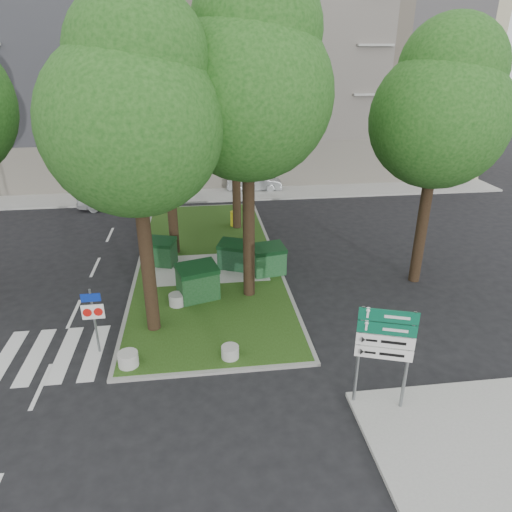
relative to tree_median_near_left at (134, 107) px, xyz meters
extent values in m
plane|color=black|center=(1.41, -2.56, -7.32)|extent=(120.00, 120.00, 0.00)
cube|color=#244212|center=(1.91, 5.44, -7.26)|extent=(6.00, 16.00, 0.12)
cube|color=gray|center=(1.91, 5.44, -7.27)|extent=(6.30, 16.30, 0.10)
cube|color=#999993|center=(7.91, -6.06, -7.26)|extent=(5.00, 4.00, 0.12)
cube|color=#999993|center=(1.41, 15.94, -7.26)|extent=(42.00, 3.00, 0.12)
cube|color=silver|center=(-2.34, -1.06, -7.31)|extent=(5.00, 3.00, 0.01)
cube|color=tan|center=(1.41, 23.44, 0.68)|extent=(41.00, 12.00, 16.00)
cylinder|color=black|center=(-0.09, -0.06, -4.24)|extent=(0.44, 0.44, 6.16)
sphere|color=#184612|center=(-0.09, -0.06, -0.50)|extent=(5.20, 5.20, 5.20)
sphere|color=#184612|center=(0.21, 0.14, 1.26)|extent=(3.90, 3.90, 3.90)
cylinder|color=black|center=(3.41, 1.94, -3.96)|extent=(0.44, 0.44, 6.72)
sphere|color=#184612|center=(3.41, 1.94, 0.12)|extent=(5.60, 5.60, 5.60)
sphere|color=#184612|center=(3.71, 2.14, 2.04)|extent=(4.20, 4.20, 4.20)
cylinder|color=black|center=(0.41, 6.44, -4.38)|extent=(0.44, 0.44, 5.88)
sphere|color=#184612|center=(0.41, 6.44, -0.81)|extent=(4.80, 4.80, 4.80)
sphere|color=#184612|center=(0.71, 6.64, 0.87)|extent=(3.60, 3.60, 3.60)
cylinder|color=black|center=(3.61, 9.44, -3.82)|extent=(0.44, 0.44, 7.00)
sphere|color=#184612|center=(3.61, 9.44, 0.43)|extent=(5.80, 5.80, 5.80)
sphere|color=#184612|center=(3.91, 9.64, 2.43)|extent=(4.35, 4.35, 4.35)
cylinder|color=black|center=(10.41, 2.44, -4.38)|extent=(0.44, 0.44, 5.88)
sphere|color=#184612|center=(10.41, 2.44, -0.81)|extent=(5.00, 5.00, 5.00)
sphere|color=#184612|center=(10.71, 2.64, 0.87)|extent=(3.75, 3.75, 3.75)
cube|color=#0F3716|center=(-0.16, 5.15, -6.70)|extent=(1.46, 1.20, 0.99)
cube|color=black|center=(-0.16, 5.15, -6.13)|extent=(1.52, 1.27, 0.28)
cube|color=#0F3615|center=(1.44, 1.86, -6.63)|extent=(1.67, 1.36, 1.13)
cube|color=black|center=(1.44, 1.86, -5.97)|extent=(1.74, 1.44, 0.33)
cube|color=#0F351B|center=(3.04, 4.37, -6.70)|extent=(1.51, 1.29, 1.00)
cube|color=black|center=(3.04, 4.37, -6.11)|extent=(1.58, 1.37, 0.29)
cube|color=#15471F|center=(4.41, 3.64, -6.67)|extent=(1.49, 1.15, 1.05)
cube|color=black|center=(4.41, 3.64, -6.06)|extent=(1.55, 1.22, 0.30)
cylinder|color=#ABAAA6|center=(-0.69, -2.06, -6.98)|extent=(0.61, 0.61, 0.43)
cylinder|color=#A6A5A1|center=(2.36, -2.06, -7.00)|extent=(0.54, 0.54, 0.39)
cylinder|color=gray|center=(0.65, 1.41, -6.98)|extent=(0.60, 0.60, 0.43)
cylinder|color=gold|center=(3.50, 9.67, -6.80)|extent=(0.46, 0.46, 0.80)
cylinder|color=slate|center=(-1.73, -1.07, -6.20)|extent=(0.07, 0.07, 2.24)
cube|color=navy|center=(-1.73, -1.07, -5.34)|extent=(0.58, 0.05, 0.27)
cube|color=white|center=(-1.73, -1.07, -5.84)|extent=(0.67, 0.05, 0.49)
cylinder|color=red|center=(-1.89, -1.07, -5.84)|extent=(0.27, 0.03, 0.27)
cylinder|color=red|center=(-1.57, -1.07, -5.84)|extent=(0.27, 0.03, 0.27)
cylinder|color=slate|center=(5.53, -4.36, -5.75)|extent=(0.11, 0.11, 2.89)
cylinder|color=slate|center=(6.69, -4.76, -5.75)|extent=(0.11, 0.11, 2.89)
cube|color=#0B583C|center=(6.11, -4.56, -4.48)|extent=(1.38, 0.51, 0.33)
cube|color=#0B583C|center=(6.11, -4.56, -4.84)|extent=(1.38, 0.51, 0.33)
cube|color=white|center=(6.11, -4.56, -5.21)|extent=(1.38, 0.51, 0.33)
cube|color=white|center=(6.11, -4.56, -5.58)|extent=(1.38, 0.51, 0.33)
imported|color=silver|center=(-3.47, 14.13, -6.57)|extent=(4.49, 2.06, 1.49)
imported|color=#979B9F|center=(5.47, 16.86, -6.70)|extent=(3.86, 1.61, 1.24)
camera|label=1|loc=(1.68, -13.64, 1.36)|focal=32.00mm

